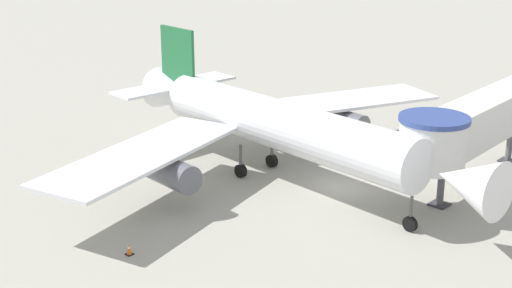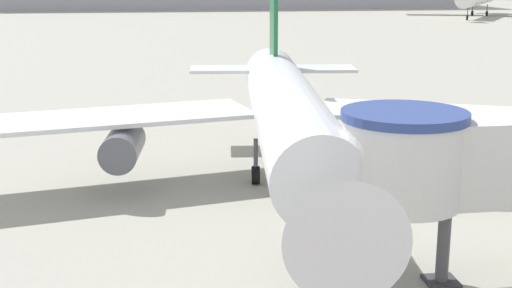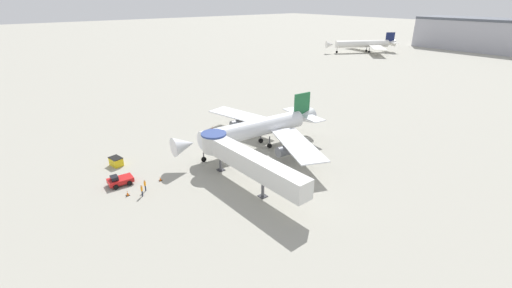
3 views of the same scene
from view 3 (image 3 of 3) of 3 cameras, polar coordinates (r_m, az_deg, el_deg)
ground_plane at (r=61.35m, az=-1.83°, el=-1.95°), size 800.00×800.00×0.00m
main_airplane at (r=63.18m, az=0.23°, el=2.59°), size 33.57×29.62×8.96m
jet_bridge at (r=50.28m, az=-2.20°, el=-2.40°), size 22.24×4.09×6.07m
pushback_tug_red at (r=55.83m, az=-21.76°, el=-5.62°), size 2.66×3.70×1.64m
service_container_yellow at (r=62.12m, az=-22.28°, el=-2.72°), size 2.55×2.01×1.47m
traffic_cone_apron_front at (r=52.68m, az=-20.64°, el=-7.67°), size 0.50×0.50×0.82m
traffic_cone_port_wing at (r=73.98m, az=-7.31°, el=2.68°), size 0.39×0.39×0.64m
traffic_cone_near_nose at (r=55.11m, az=-15.66°, el=-5.57°), size 0.47×0.47×0.77m
ground_crew_marshaller at (r=51.52m, az=-18.50°, el=-7.24°), size 0.40×0.35×1.81m
ground_crew_wing_walker at (r=52.72m, az=-18.02°, el=-6.45°), size 0.39×0.36×1.79m
background_jet_navy_tail at (r=187.57m, az=17.55°, el=15.63°), size 33.08×35.08×9.53m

